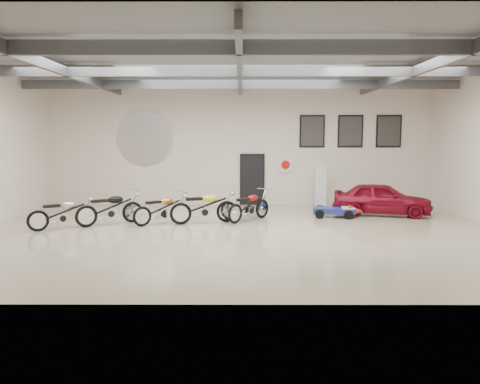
{
  "coord_description": "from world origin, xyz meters",
  "views": [
    {
      "loc": [
        0.05,
        -13.73,
        2.86
      ],
      "look_at": [
        0.0,
        1.2,
        1.1
      ],
      "focal_mm": 35.0,
      "sensor_mm": 36.0,
      "label": 1
    }
  ],
  "objects_px": {
    "banner_stand": "(321,186)",
    "motorcycle_yellow": "(204,206)",
    "go_kart": "(338,209)",
    "motorcycle_silver": "(62,213)",
    "motorcycle_gold": "(162,208)",
    "vintage_car": "(382,199)",
    "motorcycle_red": "(249,205)",
    "motorcycle_black": "(110,208)"
  },
  "relations": [
    {
      "from": "banner_stand",
      "to": "motorcycle_red",
      "type": "bearing_deg",
      "value": -121.73
    },
    {
      "from": "motorcycle_yellow",
      "to": "motorcycle_gold",
      "type": "bearing_deg",
      "value": 168.76
    },
    {
      "from": "motorcycle_yellow",
      "to": "vintage_car",
      "type": "height_order",
      "value": "vintage_car"
    },
    {
      "from": "banner_stand",
      "to": "motorcycle_red",
      "type": "height_order",
      "value": "banner_stand"
    },
    {
      "from": "motorcycle_yellow",
      "to": "banner_stand",
      "type": "bearing_deg",
      "value": 24.01
    },
    {
      "from": "motorcycle_gold",
      "to": "go_kart",
      "type": "relative_size",
      "value": 1.13
    },
    {
      "from": "vintage_car",
      "to": "motorcycle_red",
      "type": "bearing_deg",
      "value": 120.3
    },
    {
      "from": "motorcycle_gold",
      "to": "motorcycle_red",
      "type": "bearing_deg",
      "value": -25.69
    },
    {
      "from": "motorcycle_silver",
      "to": "motorcycle_gold",
      "type": "relative_size",
      "value": 1.0
    },
    {
      "from": "motorcycle_black",
      "to": "motorcycle_yellow",
      "type": "height_order",
      "value": "motorcycle_yellow"
    },
    {
      "from": "banner_stand",
      "to": "motorcycle_silver",
      "type": "distance_m",
      "value": 10.14
    },
    {
      "from": "motorcycle_red",
      "to": "vintage_car",
      "type": "bearing_deg",
      "value": -34.92
    },
    {
      "from": "motorcycle_silver",
      "to": "banner_stand",
      "type": "bearing_deg",
      "value": -3.59
    },
    {
      "from": "motorcycle_silver",
      "to": "vintage_car",
      "type": "distance_m",
      "value": 11.11
    },
    {
      "from": "banner_stand",
      "to": "motorcycle_red",
      "type": "distance_m",
      "value": 4.57
    },
    {
      "from": "motorcycle_red",
      "to": "go_kart",
      "type": "bearing_deg",
      "value": -37.2
    },
    {
      "from": "motorcycle_black",
      "to": "go_kart",
      "type": "distance_m",
      "value": 7.88
    },
    {
      "from": "banner_stand",
      "to": "motorcycle_gold",
      "type": "relative_size",
      "value": 0.86
    },
    {
      "from": "banner_stand",
      "to": "motorcycle_gold",
      "type": "xyz_separation_m",
      "value": [
        -5.91,
        -4.03,
        -0.34
      ]
    },
    {
      "from": "motorcycle_silver",
      "to": "motorcycle_red",
      "type": "height_order",
      "value": "motorcycle_red"
    },
    {
      "from": "banner_stand",
      "to": "motorcycle_gold",
      "type": "height_order",
      "value": "banner_stand"
    },
    {
      "from": "banner_stand",
      "to": "motorcycle_yellow",
      "type": "xyz_separation_m",
      "value": [
        -4.53,
        -3.9,
        -0.28
      ]
    },
    {
      "from": "motorcycle_black",
      "to": "vintage_car",
      "type": "height_order",
      "value": "vintage_car"
    },
    {
      "from": "motorcycle_red",
      "to": "vintage_car",
      "type": "distance_m",
      "value": 5.07
    },
    {
      "from": "banner_stand",
      "to": "motorcycle_yellow",
      "type": "bearing_deg",
      "value": -129.45
    },
    {
      "from": "motorcycle_red",
      "to": "go_kart",
      "type": "height_order",
      "value": "motorcycle_red"
    },
    {
      "from": "vintage_car",
      "to": "motorcycle_yellow",
      "type": "bearing_deg",
      "value": 121.17
    },
    {
      "from": "go_kart",
      "to": "banner_stand",
      "type": "bearing_deg",
      "value": 101.04
    },
    {
      "from": "go_kart",
      "to": "motorcycle_silver",
      "type": "bearing_deg",
      "value": -158.94
    },
    {
      "from": "motorcycle_black",
      "to": "motorcycle_yellow",
      "type": "distance_m",
      "value": 3.07
    },
    {
      "from": "motorcycle_black",
      "to": "motorcycle_yellow",
      "type": "xyz_separation_m",
      "value": [
        3.06,
        0.28,
        0.01
      ]
    },
    {
      "from": "banner_stand",
      "to": "vintage_car",
      "type": "height_order",
      "value": "banner_stand"
    },
    {
      "from": "banner_stand",
      "to": "motorcycle_black",
      "type": "bearing_deg",
      "value": -141.35
    },
    {
      "from": "motorcycle_black",
      "to": "go_kart",
      "type": "height_order",
      "value": "motorcycle_black"
    },
    {
      "from": "motorcycle_yellow",
      "to": "motorcycle_red",
      "type": "relative_size",
      "value": 1.08
    },
    {
      "from": "go_kart",
      "to": "vintage_car",
      "type": "distance_m",
      "value": 1.84
    },
    {
      "from": "motorcycle_yellow",
      "to": "go_kart",
      "type": "height_order",
      "value": "motorcycle_yellow"
    },
    {
      "from": "motorcycle_red",
      "to": "motorcycle_black",
      "type": "bearing_deg",
      "value": 140.26
    },
    {
      "from": "vintage_car",
      "to": "motorcycle_black",
      "type": "bearing_deg",
      "value": 118.0
    },
    {
      "from": "banner_stand",
      "to": "go_kart",
      "type": "xyz_separation_m",
      "value": [
        0.16,
        -2.73,
        -0.54
      ]
    },
    {
      "from": "motorcycle_black",
      "to": "go_kart",
      "type": "bearing_deg",
      "value": -23.64
    },
    {
      "from": "go_kart",
      "to": "motorcycle_black",
      "type": "bearing_deg",
      "value": -161.87
    }
  ]
}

